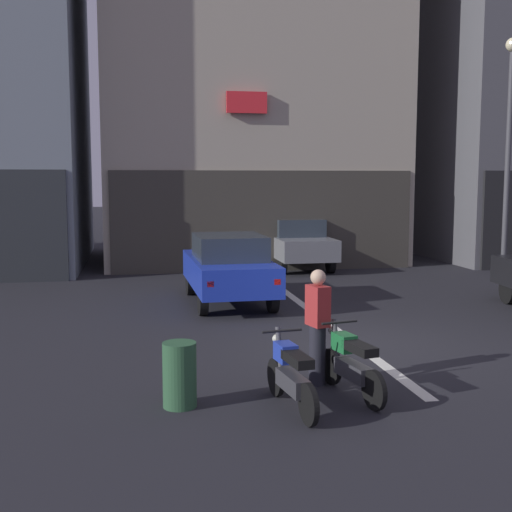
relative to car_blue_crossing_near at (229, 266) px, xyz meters
The scene contains 10 objects.
ground_plane 4.75m from the car_blue_crossing_near, 68.87° to the right, with size 120.00×120.00×0.00m, color #232328.
lane_centre_line 2.52m from the car_blue_crossing_near, 44.50° to the left, with size 0.20×18.00×0.01m, color silver.
building_mid_block 11.58m from the car_blue_crossing_near, 77.63° to the left, with size 10.09×7.27×16.37m.
car_blue_crossing_near is the anchor object (origin of this frame).
car_grey_down_street 6.52m from the car_blue_crossing_near, 61.83° to the left, with size 1.76×4.10×1.64m.
street_lamp 8.03m from the car_blue_crossing_near, ahead, with size 0.36×0.36×6.51m.
motorcycle_blue_row_leftmost 7.31m from the car_blue_crossing_near, 91.92° to the right, with size 0.55×1.66×0.98m.
motorcycle_green_row_left_mid 6.98m from the car_blue_crossing_near, 84.39° to the right, with size 0.55×1.65×0.98m.
person_by_motorcycles 6.37m from the car_blue_crossing_near, 86.67° to the right, with size 0.30×0.40×1.67m.
trash_bin 7.14m from the car_blue_crossing_near, 103.27° to the right, with size 0.44×0.44×0.85m, color #2D5938.
Camera 1 is at (-3.85, -10.88, 2.95)m, focal length 46.13 mm.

